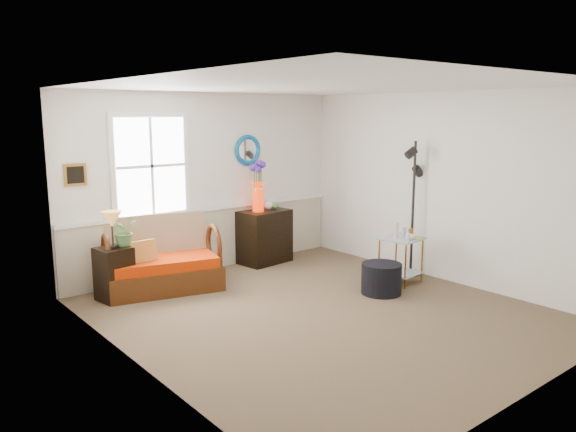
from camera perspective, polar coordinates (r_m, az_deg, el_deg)
floor at (r=6.67m, az=3.52°, el=-9.83°), size 4.50×5.00×0.01m
ceiling at (r=6.27m, az=3.79°, el=13.08°), size 4.50×5.00×0.01m
walls at (r=6.34m, az=3.65°, el=1.27°), size 4.51×5.01×2.60m
wainscot at (r=8.46m, az=-7.93°, el=-2.37°), size 4.46×0.02×0.90m
chair_rail at (r=8.36m, az=-7.97°, el=0.76°), size 4.46×0.04×0.06m
window at (r=7.85m, az=-13.73°, el=4.95°), size 1.14×0.06×1.44m
picture at (r=7.48m, az=-20.82°, el=3.93°), size 0.28×0.03×0.28m
mirror at (r=8.65m, az=-4.16°, el=6.69°), size 0.47×0.07×0.47m
loveseat at (r=7.56m, az=-12.67°, el=-3.84°), size 1.62×1.17×0.96m
throw_pillow at (r=7.39m, az=-14.68°, el=-3.99°), size 0.40×0.10×0.40m
lamp_stand at (r=7.34m, az=-17.23°, el=-5.63°), size 0.44×0.44×0.67m
table_lamp at (r=7.18m, az=-17.43°, el=-1.35°), size 0.29×0.29×0.46m
potted_plant at (r=7.28m, az=-16.32°, el=-1.78°), size 0.45×0.47×0.30m
cabinet at (r=8.75m, az=-2.40°, el=-2.10°), size 0.82×0.58×0.83m
flower_vase at (r=8.53m, az=-3.06°, el=2.97°), size 0.26×0.26×0.76m
side_table at (r=7.88m, az=11.36°, el=-4.43°), size 0.55×0.55×0.63m
tabletop_items at (r=7.79m, az=11.84°, el=-1.42°), size 0.45×0.45×0.21m
floor_lamp at (r=8.19m, az=12.58°, el=0.71°), size 0.36×0.36×1.93m
ottoman at (r=7.40m, az=9.47°, el=-6.28°), size 0.63×0.63×0.40m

